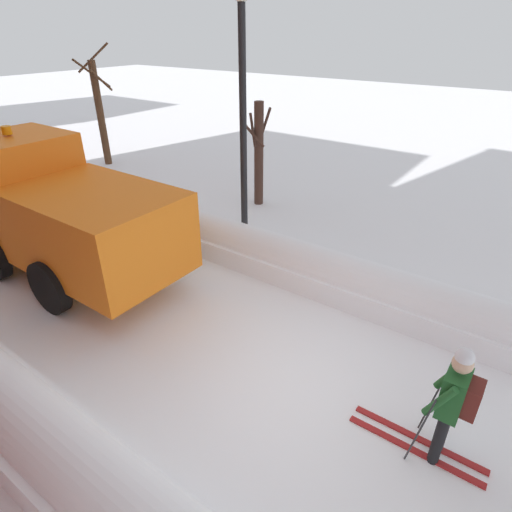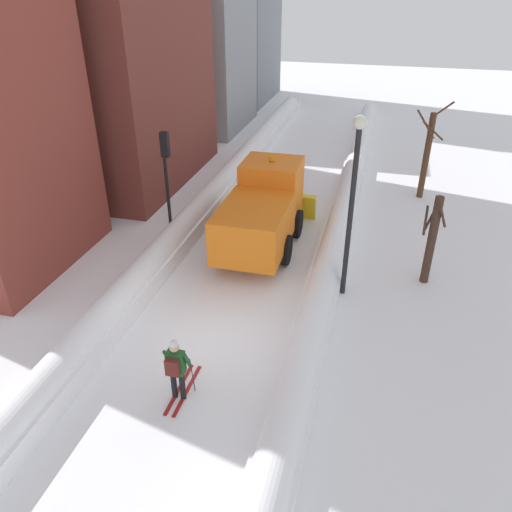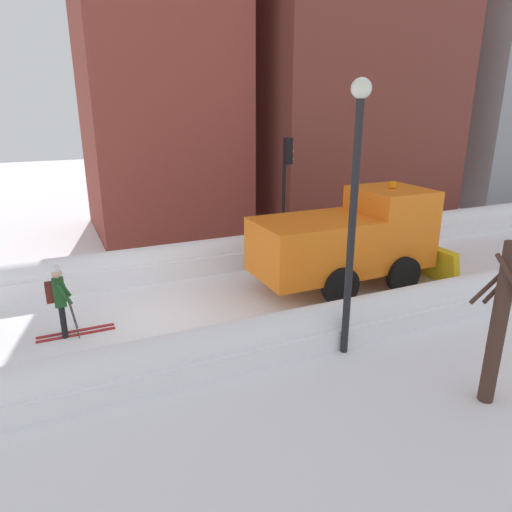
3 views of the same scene
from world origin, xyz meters
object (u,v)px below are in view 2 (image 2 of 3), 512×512
(skier, at_px, (176,367))
(bare_tree_mid, at_px, (427,154))
(plow_truck, at_px, (263,210))
(traffic_light_pole, at_px, (166,166))
(street_lamp, at_px, (353,190))
(bare_tree_near, at_px, (432,239))

(skier, relative_size, bare_tree_mid, 0.40)
(plow_truck, relative_size, traffic_light_pole, 1.42)
(plow_truck, xyz_separation_m, traffic_light_pole, (-3.57, -0.34, 1.49))
(traffic_light_pole, height_order, bare_tree_mid, bare_tree_mid)
(plow_truck, xyz_separation_m, street_lamp, (3.33, -2.49, 2.14))
(bare_tree_near, bearing_deg, bare_tree_mid, 89.77)
(skier, distance_m, street_lamp, 7.14)
(traffic_light_pole, xyz_separation_m, bare_tree_near, (9.50, -0.76, -1.36))
(bare_tree_near, bearing_deg, traffic_light_pole, 175.43)
(bare_tree_near, distance_m, bare_tree_mid, 7.57)
(street_lamp, xyz_separation_m, bare_tree_near, (2.60, 1.39, -2.01))
(plow_truck, bearing_deg, bare_tree_near, -10.50)
(traffic_light_pole, relative_size, street_lamp, 0.73)
(traffic_light_pole, height_order, street_lamp, street_lamp)
(skier, xyz_separation_m, bare_tree_mid, (6.04, 14.65, 1.08))
(skier, height_order, bare_tree_mid, bare_tree_mid)
(traffic_light_pole, distance_m, bare_tree_mid, 11.74)
(skier, distance_m, bare_tree_near, 9.32)
(plow_truck, xyz_separation_m, bare_tree_near, (5.93, -1.10, 0.14))
(traffic_light_pole, relative_size, bare_tree_near, 1.36)
(bare_tree_mid, bearing_deg, skier, -112.42)
(traffic_light_pole, bearing_deg, plow_truck, 5.42)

